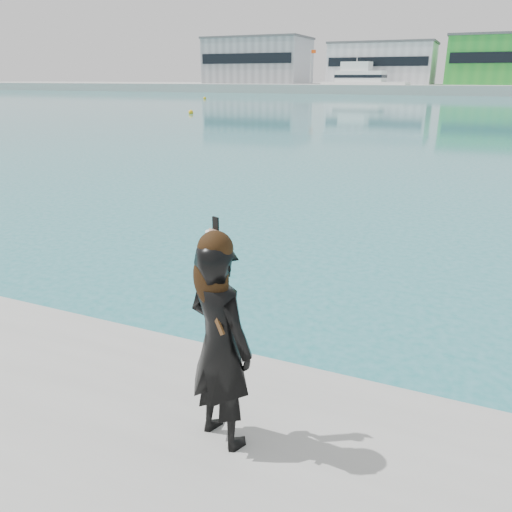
# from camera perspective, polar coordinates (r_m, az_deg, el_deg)

# --- Properties ---
(ground) EXTENTS (500.00, 500.00, 0.00)m
(ground) POSITION_cam_1_polar(r_m,az_deg,el_deg) (5.18, -2.57, -24.59)
(ground) COLOR #1A777A
(ground) RESTS_ON ground
(far_quay) EXTENTS (320.00, 40.00, 2.00)m
(far_quay) POSITION_cam_1_polar(r_m,az_deg,el_deg) (133.35, 23.94, 17.06)
(far_quay) COLOR #9E9E99
(far_quay) RESTS_ON ground
(warehouse_grey_left) EXTENTS (26.52, 16.36, 11.50)m
(warehouse_grey_left) POSITION_cam_1_polar(r_m,az_deg,el_deg) (143.06, 0.22, 21.44)
(warehouse_grey_left) COLOR gray
(warehouse_grey_left) RESTS_ON far_quay
(warehouse_white) EXTENTS (24.48, 15.35, 9.50)m
(warehouse_white) POSITION_cam_1_polar(r_m,az_deg,el_deg) (133.44, 14.25, 20.57)
(warehouse_white) COLOR silver
(warehouse_white) RESTS_ON far_quay
(flagpole_left) EXTENTS (1.28, 0.16, 8.00)m
(flagpole_left) POSITION_cam_1_polar(r_m,az_deg,el_deg) (130.49, 6.31, 20.95)
(flagpole_left) COLOR silver
(flagpole_left) RESTS_ON far_quay
(motor_yacht) EXTENTS (19.78, 7.18, 9.04)m
(motor_yacht) POSITION_cam_1_polar(r_m,az_deg,el_deg) (122.47, 12.06, 18.87)
(motor_yacht) COLOR white
(motor_yacht) RESTS_ON ground
(buoy_far) EXTENTS (0.50, 0.50, 0.50)m
(buoy_far) POSITION_cam_1_polar(r_m,az_deg,el_deg) (91.18, -5.88, 17.41)
(buoy_far) COLOR #FFB70D
(buoy_far) RESTS_ON ground
(buoy_extra) EXTENTS (0.50, 0.50, 0.50)m
(buoy_extra) POSITION_cam_1_polar(r_m,az_deg,el_deg) (54.57, -7.45, 15.82)
(buoy_extra) COLOR #FFB70D
(buoy_extra) RESTS_ON ground
(woman) EXTENTS (0.73, 0.61, 1.82)m
(woman) POSITION_cam_1_polar(r_m,az_deg,el_deg) (3.91, -4.20, -9.44)
(woman) COLOR black
(woman) RESTS_ON near_quay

